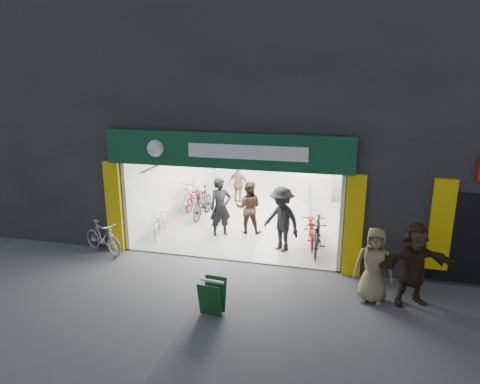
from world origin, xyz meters
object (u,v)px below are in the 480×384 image
at_px(bike_left_front, 162,221).
at_px(bike_right_front, 318,236).
at_px(pedestrian_near, 374,265).
at_px(sandwich_board, 212,296).
at_px(parked_bike, 103,237).

relative_size(bike_left_front, bike_right_front, 1.00).
xyz_separation_m(pedestrian_near, sandwich_board, (-3.26, -1.39, -0.44)).
height_order(parked_bike, sandwich_board, parked_bike).
distance_m(parked_bike, sandwich_board, 4.58).
xyz_separation_m(bike_left_front, bike_right_front, (4.83, -0.26, 0.06)).
distance_m(parked_bike, pedestrian_near, 7.28).
bearing_deg(sandwich_board, bike_left_front, 130.36).
distance_m(bike_right_front, pedestrian_near, 2.77).
relative_size(parked_bike, pedestrian_near, 0.91).
height_order(bike_left_front, bike_right_front, bike_right_front).
xyz_separation_m(parked_bike, sandwich_board, (3.95, -2.31, -0.05)).
distance_m(pedestrian_near, sandwich_board, 3.58).
relative_size(bike_left_front, pedestrian_near, 1.01).
bearing_deg(pedestrian_near, parked_bike, 176.77).
bearing_deg(sandwich_board, pedestrian_near, 27.42).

